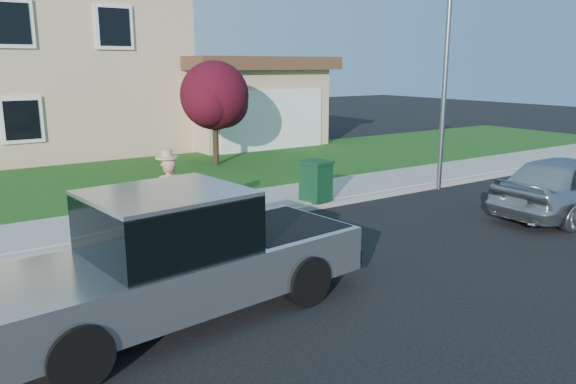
# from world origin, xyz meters

# --- Properties ---
(ground) EXTENTS (80.00, 80.00, 0.00)m
(ground) POSITION_xyz_m (0.00, 0.00, 0.00)
(ground) COLOR black
(ground) RESTS_ON ground
(curb) EXTENTS (40.00, 0.20, 0.12)m
(curb) POSITION_xyz_m (1.00, 2.90, 0.06)
(curb) COLOR gray
(curb) RESTS_ON ground
(sidewalk) EXTENTS (40.00, 2.00, 0.15)m
(sidewalk) POSITION_xyz_m (1.00, 4.00, 0.07)
(sidewalk) COLOR gray
(sidewalk) RESTS_ON ground
(lawn) EXTENTS (40.00, 7.00, 0.10)m
(lawn) POSITION_xyz_m (1.00, 8.50, 0.05)
(lawn) COLOR #154915
(lawn) RESTS_ON ground
(house) EXTENTS (14.00, 11.30, 6.85)m
(house) POSITION_xyz_m (1.31, 16.38, 3.17)
(house) COLOR tan
(house) RESTS_ON ground
(pickup_truck) EXTENTS (5.53, 2.40, 1.76)m
(pickup_truck) POSITION_xyz_m (-2.52, -0.72, 0.82)
(pickup_truck) COLOR black
(pickup_truck) RESTS_ON ground
(woman) EXTENTS (0.62, 0.44, 1.77)m
(woman) POSITION_xyz_m (-1.26, 2.60, 0.84)
(woman) COLOR tan
(woman) RESTS_ON ground
(sedan) EXTENTS (4.18, 1.72, 1.42)m
(sedan) POSITION_xyz_m (6.85, -0.82, 0.71)
(sedan) COLOR #ADB0B4
(sedan) RESTS_ON ground
(ornamental_tree) EXTENTS (2.47, 2.22, 3.39)m
(ornamental_tree) POSITION_xyz_m (3.12, 9.16, 2.26)
(ornamental_tree) COLOR black
(ornamental_tree) RESTS_ON lawn
(trash_bin) EXTENTS (0.69, 0.76, 0.96)m
(trash_bin) POSITION_xyz_m (2.67, 3.10, 0.64)
(trash_bin) COLOR #0E351C
(trash_bin) RESTS_ON sidewalk
(street_lamp) EXTENTS (0.41, 0.70, 5.42)m
(street_lamp) POSITION_xyz_m (6.62, 2.69, 3.09)
(street_lamp) COLOR slate
(street_lamp) RESTS_ON ground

